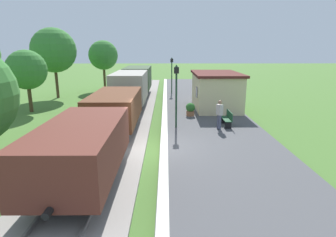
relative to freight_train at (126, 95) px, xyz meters
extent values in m
plane|color=#47702D|center=(2.40, -7.06, -1.55)|extent=(160.00, 160.00, 0.00)
cube|color=#4C4C4F|center=(5.60, -7.06, -1.43)|extent=(6.00, 60.00, 0.25)
cube|color=silver|center=(2.80, -7.06, -1.30)|extent=(0.36, 60.00, 0.01)
cube|color=gray|center=(0.00, -7.06, -1.49)|extent=(3.80, 60.00, 0.12)
cube|color=slate|center=(0.72, -7.06, -1.36)|extent=(0.07, 60.00, 0.14)
cube|color=slate|center=(-0.72, -7.06, -1.36)|extent=(0.07, 60.00, 0.14)
cube|color=brown|center=(0.00, -10.71, 0.03)|extent=(2.50, 5.60, 1.60)
cube|color=black|center=(0.00, -10.71, -0.62)|extent=(2.10, 5.15, 0.50)
cylinder|color=black|center=(0.00, -8.92, -0.87)|extent=(1.56, 0.84, 0.84)
cylinder|color=black|center=(0.00, -12.50, -0.87)|extent=(1.56, 0.84, 0.84)
cylinder|color=black|center=(0.00, -7.76, -0.62)|extent=(0.20, 0.30, 0.20)
cylinder|color=black|center=(0.00, -13.66, -0.62)|extent=(0.20, 0.30, 0.20)
cube|color=brown|center=(0.00, -4.11, 0.03)|extent=(2.50, 5.60, 1.60)
cube|color=black|center=(0.00, -4.11, -0.62)|extent=(2.10, 5.15, 0.50)
cylinder|color=black|center=(0.00, -2.32, -0.87)|extent=(1.56, 0.84, 0.84)
cylinder|color=black|center=(0.00, -5.90, -0.87)|extent=(1.56, 0.84, 0.84)
cylinder|color=black|center=(0.00, -1.16, -0.62)|extent=(0.20, 0.30, 0.20)
cylinder|color=black|center=(0.00, -7.06, -0.62)|extent=(0.20, 0.30, 0.20)
cube|color=gray|center=(0.00, 2.49, 0.33)|extent=(2.50, 5.60, 2.20)
cube|color=black|center=(0.00, 2.49, -0.62)|extent=(2.10, 5.15, 0.50)
cylinder|color=black|center=(0.00, 4.28, -0.87)|extent=(1.56, 0.84, 0.84)
cylinder|color=black|center=(0.00, 0.70, -0.87)|extent=(1.56, 0.84, 0.84)
cylinder|color=black|center=(0.00, 5.44, -0.62)|extent=(0.20, 0.30, 0.20)
cylinder|color=black|center=(0.00, -0.46, -0.62)|extent=(0.20, 0.30, 0.20)
cube|color=#384C33|center=(0.00, 9.09, 0.33)|extent=(2.50, 5.60, 2.20)
cube|color=black|center=(0.00, 9.09, -0.62)|extent=(2.10, 5.15, 0.50)
cylinder|color=black|center=(0.00, 10.88, -0.87)|extent=(1.56, 0.84, 0.84)
cylinder|color=black|center=(0.00, 7.30, -0.87)|extent=(1.56, 0.84, 0.84)
cylinder|color=black|center=(0.00, 12.04, -0.62)|extent=(0.20, 0.30, 0.20)
cylinder|color=black|center=(0.00, 6.14, -0.62)|extent=(0.20, 0.30, 0.20)
cube|color=beige|center=(6.80, 1.87, 0.00)|extent=(3.20, 5.50, 2.60)
cube|color=#51231E|center=(6.80, 1.87, 1.39)|extent=(3.50, 5.80, 0.18)
cube|color=black|center=(5.19, 0.77, 0.13)|extent=(0.03, 0.90, 0.80)
cube|color=#1E4C2D|center=(6.55, -3.44, -0.86)|extent=(0.42, 1.50, 0.04)
cube|color=#1E4C2D|center=(6.74, -3.44, -0.62)|extent=(0.04, 1.50, 0.45)
cube|color=black|center=(6.55, -4.04, -1.09)|extent=(0.38, 0.06, 0.42)
cube|color=black|center=(6.55, -2.84, -1.09)|extent=(0.38, 0.06, 0.42)
cube|color=#1E4C2D|center=(6.55, 6.42, -0.86)|extent=(0.42, 1.50, 0.04)
cube|color=#1E4C2D|center=(6.74, 6.42, -0.62)|extent=(0.04, 1.50, 0.45)
cube|color=black|center=(6.55, 5.82, -1.09)|extent=(0.38, 0.06, 0.42)
cube|color=black|center=(6.55, 7.02, -1.09)|extent=(0.38, 0.06, 0.42)
cylinder|color=#474C66|center=(6.02, -4.20, -0.87)|extent=(0.15, 0.15, 0.86)
cylinder|color=#474C66|center=(5.96, -4.05, -0.87)|extent=(0.15, 0.15, 0.86)
cube|color=#B2ADA8|center=(5.99, -4.13, -0.14)|extent=(0.37, 0.44, 0.60)
sphere|color=#936B51|center=(5.99, -4.13, 0.30)|extent=(0.22, 0.22, 0.22)
cylinder|color=#9E6642|center=(4.60, -0.82, -1.13)|extent=(0.56, 0.56, 0.34)
sphere|color=#2D6B28|center=(4.60, -0.82, -0.71)|extent=(0.64, 0.64, 0.64)
cylinder|color=#193823|center=(3.50, -3.72, 0.30)|extent=(0.11, 0.11, 3.20)
cube|color=black|center=(3.50, -3.72, 2.08)|extent=(0.28, 0.28, 0.36)
sphere|color=#F2E5BF|center=(3.50, -3.72, 2.08)|extent=(0.20, 0.20, 0.20)
cone|color=#193823|center=(3.50, -3.72, 2.32)|extent=(0.20, 0.20, 0.16)
cylinder|color=#193823|center=(3.50, 9.25, 0.30)|extent=(0.11, 0.11, 3.20)
cube|color=black|center=(3.50, 9.25, 2.08)|extent=(0.28, 0.28, 0.36)
sphere|color=#F2E5BF|center=(3.50, 9.25, 2.08)|extent=(0.20, 0.20, 0.20)
cone|color=#193823|center=(3.50, 9.25, 2.32)|extent=(0.20, 0.20, 0.16)
cylinder|color=#4C3823|center=(-7.68, 1.63, -0.48)|extent=(0.28, 0.28, 2.15)
sphere|color=#387A33|center=(-7.68, 1.63, 1.71)|extent=(2.99, 2.99, 2.99)
cylinder|color=#4C3823|center=(-7.99, 7.99, -0.03)|extent=(0.28, 0.28, 3.05)
sphere|color=#387A33|center=(-7.99, 7.99, 3.10)|extent=(4.28, 4.28, 4.28)
cylinder|color=#4C3823|center=(-4.42, 13.44, -0.15)|extent=(0.28, 0.28, 2.80)
sphere|color=#387A33|center=(-4.42, 13.44, 2.51)|extent=(3.37, 3.37, 3.37)
camera|label=1|loc=(2.90, -19.64, 3.29)|focal=29.56mm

